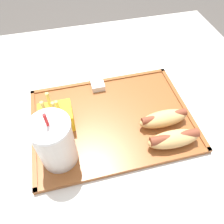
{
  "coord_description": "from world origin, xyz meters",
  "views": [
    {
      "loc": [
        0.09,
        0.38,
        1.31
      ],
      "look_at": [
        -0.01,
        -0.0,
        0.82
      ],
      "focal_mm": 35.0,
      "sensor_mm": 36.0,
      "label": 1
    }
  ],
  "objects_px": {
    "hot_dog_far": "(174,139)",
    "hot_dog_near": "(164,118)",
    "fries_carton": "(56,117)",
    "sauce_cup_mayo": "(98,85)",
    "soda_cup": "(55,143)"
  },
  "relations": [
    {
      "from": "hot_dog_far",
      "to": "hot_dog_near",
      "type": "bearing_deg",
      "value": -90.0
    },
    {
      "from": "fries_carton",
      "to": "sauce_cup_mayo",
      "type": "distance_m",
      "value": 0.19
    },
    {
      "from": "soda_cup",
      "to": "hot_dog_near",
      "type": "distance_m",
      "value": 0.31
    },
    {
      "from": "soda_cup",
      "to": "sauce_cup_mayo",
      "type": "distance_m",
      "value": 0.28
    },
    {
      "from": "soda_cup",
      "to": "sauce_cup_mayo",
      "type": "height_order",
      "value": "soda_cup"
    },
    {
      "from": "sauce_cup_mayo",
      "to": "hot_dog_far",
      "type": "bearing_deg",
      "value": 120.55
    },
    {
      "from": "fries_carton",
      "to": "sauce_cup_mayo",
      "type": "height_order",
      "value": "fries_carton"
    },
    {
      "from": "sauce_cup_mayo",
      "to": "hot_dog_near",
      "type": "bearing_deg",
      "value": 128.88
    },
    {
      "from": "soda_cup",
      "to": "hot_dog_far",
      "type": "bearing_deg",
      "value": 174.07
    },
    {
      "from": "soda_cup",
      "to": "sauce_cup_mayo",
      "type": "xyz_separation_m",
      "value": [
        -0.15,
        -0.23,
        -0.06
      ]
    },
    {
      "from": "hot_dog_near",
      "to": "sauce_cup_mayo",
      "type": "height_order",
      "value": "hot_dog_near"
    },
    {
      "from": "hot_dog_far",
      "to": "sauce_cup_mayo",
      "type": "height_order",
      "value": "hot_dog_far"
    },
    {
      "from": "hot_dog_far",
      "to": "hot_dog_near",
      "type": "xyz_separation_m",
      "value": [
        0.0,
        -0.07,
        -0.0
      ]
    },
    {
      "from": "hot_dog_near",
      "to": "hot_dog_far",
      "type": "bearing_deg",
      "value": 90.0
    },
    {
      "from": "fries_carton",
      "to": "sauce_cup_mayo",
      "type": "xyz_separation_m",
      "value": [
        -0.14,
        -0.12,
        -0.02
      ]
    }
  ]
}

